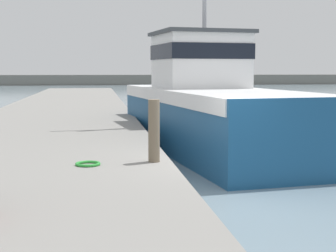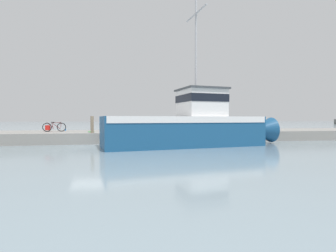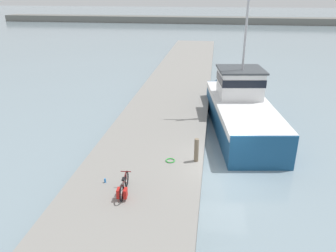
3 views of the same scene
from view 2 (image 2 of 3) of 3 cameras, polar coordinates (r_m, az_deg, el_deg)
ground_plane at (r=17.94m, az=-16.36°, el=-4.22°), size 320.00×320.00×0.00m
dock_pier at (r=21.91m, az=-15.36°, el=-2.14°), size 5.84×80.00×0.78m
fishing_boat_main at (r=17.43m, az=5.07°, el=0.27°), size 4.85×12.52×10.40m
bicycle_touring at (r=22.57m, az=-23.91°, el=-0.23°), size 0.50×1.75×0.76m
mooring_post at (r=19.31m, az=-16.20°, el=0.30°), size 0.22×0.22×1.20m
hose_coil at (r=20.60m, az=-16.38°, el=-1.22°), size 0.47×0.47×0.05m
water_bottle_by_bike at (r=23.46m, az=-21.42°, el=-0.77°), size 0.08×0.08×0.19m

